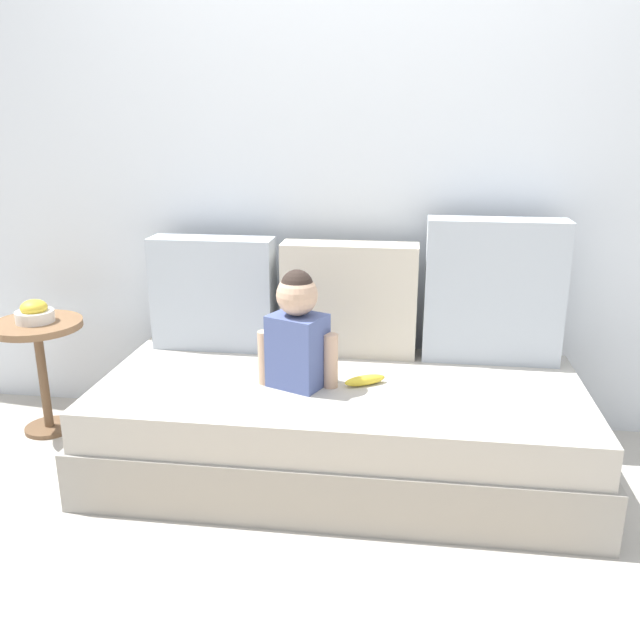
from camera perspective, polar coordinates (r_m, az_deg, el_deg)
ground_plane at (r=2.77m, az=1.66°, el=-12.72°), size 12.00×12.00×0.00m
back_wall at (r=2.97m, az=3.14°, el=15.26°), size 5.13×0.10×2.56m
couch at (r=2.68m, az=1.70°, el=-9.21°), size 1.93×0.88×0.38m
throw_pillow_left at (r=2.95m, az=-9.12°, el=2.29°), size 0.54×0.16×0.49m
throw_pillow_center at (r=2.84m, az=2.53°, el=1.79°), size 0.57×0.16×0.48m
throw_pillow_right at (r=2.83m, az=14.68°, el=2.41°), size 0.56×0.16×0.60m
toddler at (r=2.49m, az=-1.96°, el=-0.93°), size 0.31×0.22×0.45m
banana at (r=2.57m, az=3.88°, el=-5.18°), size 0.17×0.12×0.04m
side_table at (r=3.18m, az=-23.01°, el=-2.21°), size 0.39×0.39×0.52m
fruit_bowl at (r=3.13m, az=-23.35°, el=0.57°), size 0.16×0.16×0.10m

